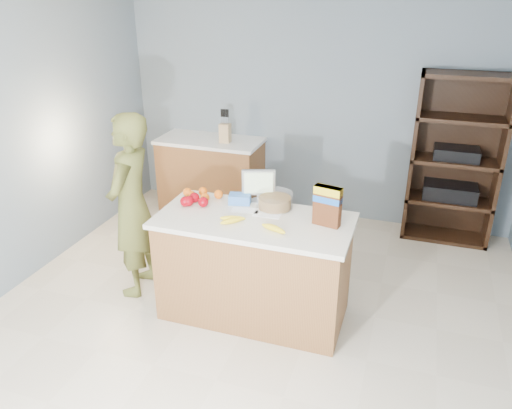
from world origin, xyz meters
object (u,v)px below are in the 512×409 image
(shelving_unit, at_px, (454,162))
(tv, at_px, (258,184))
(counter_peninsula, at_px, (254,271))
(person, at_px, (132,206))
(cereal_box, at_px, (328,203))

(shelving_unit, bearing_deg, tv, -133.52)
(counter_peninsula, bearing_deg, person, 178.21)
(counter_peninsula, distance_m, tv, 0.73)
(person, xyz_separation_m, cereal_box, (1.70, 0.03, 0.26))
(counter_peninsula, height_order, shelving_unit, shelving_unit)
(person, distance_m, tv, 1.13)
(tv, bearing_deg, cereal_box, -22.89)
(tv, bearing_deg, counter_peninsula, -77.55)
(counter_peninsula, height_order, cereal_box, cereal_box)
(shelving_unit, height_order, tv, shelving_unit)
(cereal_box, bearing_deg, person, -178.90)
(counter_peninsula, bearing_deg, cereal_box, 6.88)
(shelving_unit, distance_m, person, 3.36)
(counter_peninsula, relative_size, tv, 5.53)
(person, distance_m, cereal_box, 1.72)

